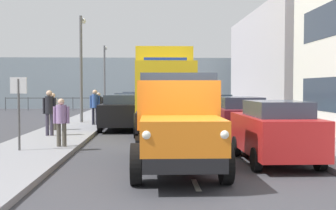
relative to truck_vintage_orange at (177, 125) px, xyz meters
name	(u,v)px	position (x,y,z in m)	size (l,w,h in m)	color
ground_plane	(172,133)	(-0.31, -8.61, -1.18)	(80.00, 80.00, 0.00)	#38383D
sidewalk_left	(276,131)	(-5.10, -8.61, -1.10)	(2.78, 39.53, 0.15)	gray
sidewalk_right	(65,132)	(4.48, -8.61, -1.10)	(2.78, 39.53, 0.15)	gray
road_centreline_markings	(173,134)	(-0.31, -8.21, -1.17)	(0.12, 35.98, 0.01)	silver
building_far_block	(307,65)	(-10.50, -19.27, 2.52)	(8.02, 14.80, 7.40)	#B7B2B7
sea_horizon	(160,83)	(-0.31, -31.38, 1.32)	(80.00, 0.80, 5.00)	#84939E
seawall_railing	(161,100)	(-0.31, -27.78, -0.26)	(28.08, 0.08, 1.20)	#4C5156
truck_vintage_orange	(177,125)	(0.00, 0.00, 0.00)	(2.17, 5.64, 2.43)	black
lorry_cargo_yellow	(163,88)	(0.05, -9.72, 0.90)	(2.58, 8.20, 3.87)	gold
car_red_kerbside_near	(275,131)	(-2.76, -1.15, -0.29)	(1.79, 3.85, 1.72)	#B21E1E
car_maroon_kerbside_1	(238,118)	(-2.76, -6.03, -0.28)	(1.90, 4.37, 1.72)	maroon
car_teal_kerbside_2	(215,110)	(-2.76, -11.94, -0.28)	(1.83, 3.91, 1.72)	#1E6670
car_grey_kerbside_3	(202,105)	(-2.76, -17.46, -0.28)	(1.86, 4.11, 1.72)	slate
car_black_oppositeside_0	(121,112)	(2.13, -10.34, -0.28)	(1.89, 4.20, 1.72)	black
car_white_oppositeside_1	(128,106)	(2.13, -16.86, -0.28)	(1.98, 4.57, 1.72)	white
car_navy_oppositeside_2	(132,102)	(2.13, -23.50, -0.28)	(1.85, 4.39, 1.72)	navy
pedestrian_near_railing	(61,119)	(3.58, -3.57, -0.11)	(0.53, 0.34, 1.57)	#4C473D
pedestrian_in_dark_coat	(49,109)	(4.72, -6.72, 0.05)	(0.53, 0.34, 1.82)	#383342
pedestrian_couple_b	(53,108)	(5.08, -8.88, -0.04)	(0.53, 0.34, 1.68)	#4C473D
pedestrian_by_lamp	(95,104)	(3.54, -11.56, 0.05)	(0.53, 0.34, 1.82)	black
pedestrian_couple_a	(99,104)	(3.66, -13.95, -0.06)	(0.53, 0.34, 1.64)	#4C473D
lamp_post_promenade	(82,58)	(4.51, -13.34, 2.52)	(0.32, 1.14, 5.90)	#59595B
lamp_post_far	(105,71)	(4.64, -26.34, 2.34)	(0.32, 1.14, 5.56)	#59595B
street_sign	(19,101)	(4.70, -2.79, 0.50)	(0.50, 0.07, 2.25)	#4C4C4C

